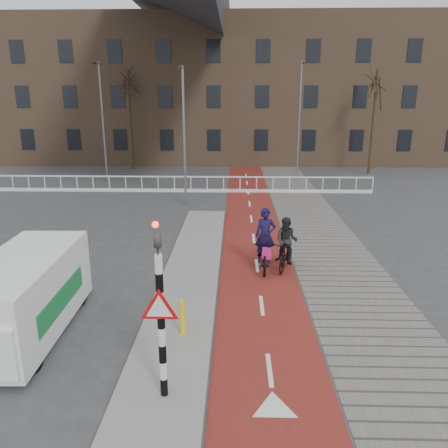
{
  "coord_description": "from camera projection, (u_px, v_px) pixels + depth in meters",
  "views": [
    {
      "loc": [
        0.75,
        -9.11,
        5.65
      ],
      "look_at": [
        0.36,
        5.0,
        1.5
      ],
      "focal_mm": 35.0,
      "sensor_mm": 36.0,
      "label": 1
    }
  ],
  "objects": [
    {
      "name": "ground",
      "position": [
        203.0,
        344.0,
        10.35
      ],
      "size": [
        120.0,
        120.0,
        0.0
      ],
      "primitive_type": "plane",
      "color": "#38383A",
      "rests_on": "ground"
    },
    {
      "name": "bike_lane",
      "position": [
        252.0,
        225.0,
        19.9
      ],
      "size": [
        2.5,
        60.0,
        0.01
      ],
      "primitive_type": "cube",
      "color": "maroon",
      "rests_on": "ground"
    },
    {
      "name": "sidewalk",
      "position": [
        314.0,
        225.0,
        19.82
      ],
      "size": [
        3.0,
        60.0,
        0.01
      ],
      "primitive_type": "cube",
      "color": "slate",
      "rests_on": "ground"
    },
    {
      "name": "curb_island",
      "position": [
        191.0,
        275.0,
        14.19
      ],
      "size": [
        1.8,
        16.0,
        0.12
      ],
      "primitive_type": "cube",
      "color": "gray",
      "rests_on": "ground"
    },
    {
      "name": "traffic_signal",
      "position": [
        160.0,
        307.0,
        7.86
      ],
      "size": [
        0.8,
        0.8,
        3.68
      ],
      "color": "black",
      "rests_on": "curb_island"
    },
    {
      "name": "bollard",
      "position": [
        182.0,
        317.0,
        10.43
      ],
      "size": [
        0.12,
        0.12,
        0.88
      ],
      "primitive_type": "cylinder",
      "color": "yellow",
      "rests_on": "curb_island"
    },
    {
      "name": "cyclist_near",
      "position": [
        265.0,
        249.0,
        14.65
      ],
      "size": [
        0.79,
        2.06,
        2.1
      ],
      "rotation": [
        0.0,
        0.0,
        -0.04
      ],
      "color": "black",
      "rests_on": "bike_lane"
    },
    {
      "name": "cyclist_far",
      "position": [
        286.0,
        248.0,
        14.59
      ],
      "size": [
        1.02,
        1.72,
        1.81
      ],
      "rotation": [
        0.0,
        0.0,
        -0.35
      ],
      "color": "black",
      "rests_on": "bike_lane"
    },
    {
      "name": "van",
      "position": [
        24.0,
        295.0,
        10.53
      ],
      "size": [
        1.93,
        4.58,
        1.95
      ],
      "rotation": [
        0.0,
        0.0,
        0.03
      ],
      "color": "white",
      "rests_on": "ground"
    },
    {
      "name": "railing",
      "position": [
        142.0,
        187.0,
        26.7
      ],
      "size": [
        28.0,
        0.1,
        0.99
      ],
      "color": "silver",
      "rests_on": "ground"
    },
    {
      "name": "townhouse_row",
      "position": [
        195.0,
        71.0,
        38.92
      ],
      "size": [
        46.0,
        10.0,
        15.9
      ],
      "color": "#7F6047",
      "rests_on": "ground"
    },
    {
      "name": "tree_mid",
      "position": [
        130.0,
        120.0,
        34.36
      ],
      "size": [
        0.27,
        0.27,
        7.61
      ],
      "primitive_type": "cylinder",
      "color": "black",
      "rests_on": "ground"
    },
    {
      "name": "tree_right",
      "position": [
        373.0,
        123.0,
        32.04
      ],
      "size": [
        0.22,
        0.22,
        7.51
      ],
      "primitive_type": "cylinder",
      "color": "black",
      "rests_on": "ground"
    },
    {
      "name": "streetlight_near",
      "position": [
        184.0,
        139.0,
        22.48
      ],
      "size": [
        0.12,
        0.12,
        7.09
      ],
      "primitive_type": "cylinder",
      "color": "slate",
      "rests_on": "ground"
    },
    {
      "name": "streetlight_left",
      "position": [
        103.0,
        124.0,
        28.81
      ],
      "size": [
        0.12,
        0.12,
        7.74
      ],
      "primitive_type": "cylinder",
      "color": "slate",
      "rests_on": "ground"
    },
    {
      "name": "streetlight_right",
      "position": [
        299.0,
        123.0,
        29.49
      ],
      "size": [
        0.12,
        0.12,
        7.81
      ],
      "primitive_type": "cylinder",
      "color": "slate",
      "rests_on": "ground"
    }
  ]
}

